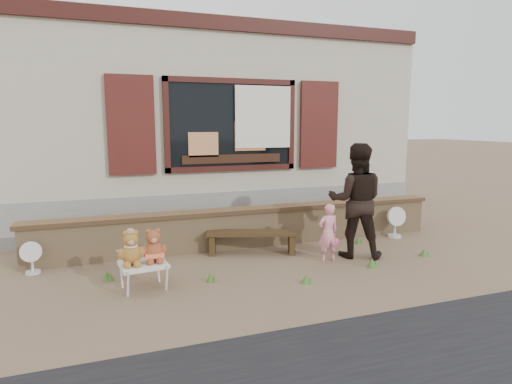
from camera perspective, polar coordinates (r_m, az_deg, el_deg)
name	(u,v)px	position (r m, az deg, el deg)	size (l,w,h in m)	color
ground	(269,264)	(6.52, 1.77, -9.51)	(80.00, 80.00, 0.00)	brown
shopfront	(203,127)	(10.49, -7.14, 8.62)	(8.04, 5.13, 4.00)	#9E9580
brick_wall	(248,226)	(7.33, -1.04, -4.62)	(7.10, 0.36, 0.67)	tan
bench	(252,237)	(6.91, -0.51, -6.07)	(1.48, 0.73, 0.37)	#302210
folding_chair	(143,265)	(5.66, -14.80, -9.43)	(0.62, 0.57, 0.34)	silver
teddy_bear_left	(131,247)	(5.56, -16.32, -7.08)	(0.33, 0.28, 0.45)	brown
teddy_bear_right	(154,245)	(5.62, -13.50, -6.85)	(0.32, 0.28, 0.44)	brown
child	(328,232)	(6.61, 9.61, -5.34)	(0.32, 0.21, 0.89)	pink
adult	(356,201)	(6.84, 13.18, -1.13)	(0.87, 0.68, 1.79)	black
fan_left	(32,257)	(6.81, -27.71, -7.71)	(0.29, 0.20, 0.47)	silver
fan_right	(395,222)	(8.31, 18.06, -3.80)	(0.36, 0.24, 0.58)	silver
grass_tufts	(303,263)	(6.37, 6.31, -9.39)	(4.92, 1.54, 0.15)	#406528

